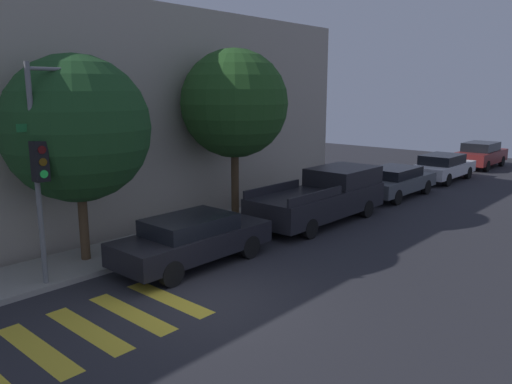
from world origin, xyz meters
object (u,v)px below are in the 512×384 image
sedan_near_corner (193,239)px  sedan_tail_of_row (481,154)px  sedan_far_end (442,167)px  pickup_truck (324,196)px  tree_midblock (234,104)px  traffic_light_pole (55,142)px  tree_near_corner (77,129)px  sedan_middle (394,181)px

sedan_near_corner → sedan_tail_of_row: 22.86m
sedan_far_end → pickup_truck: bearing=180.0°
sedan_near_corner → sedan_far_end: size_ratio=0.97×
sedan_near_corner → sedan_tail_of_row: bearing=-0.0°
sedan_near_corner → sedan_tail_of_row: sedan_tail_of_row is taller
sedan_near_corner → tree_midblock: tree_midblock is taller
sedan_far_end → tree_midblock: (-13.06, 2.20, 3.42)m
sedan_far_end → tree_midblock: tree_midblock is taller
traffic_light_pole → sedan_far_end: bearing=-3.6°
pickup_truck → tree_midblock: size_ratio=0.96×
traffic_light_pole → sedan_near_corner: (2.96, -1.27, -2.71)m
sedan_tail_of_row → traffic_light_pole: bearing=177.2°
pickup_truck → tree_near_corner: bearing=164.7°
traffic_light_pole → sedan_near_corner: bearing=-23.2°
sedan_near_corner → sedan_middle: sedan_near_corner is taller
sedan_near_corner → sedan_far_end: (16.97, 0.00, 0.00)m
traffic_light_pole → sedan_middle: 14.89m
sedan_far_end → sedan_tail_of_row: size_ratio=1.01×
sedan_middle → sedan_tail_of_row: bearing=-0.0°
sedan_middle → sedan_far_end: size_ratio=1.01×
sedan_far_end → sedan_tail_of_row: (5.88, -0.00, 0.08)m
sedan_tail_of_row → tree_near_corner: (-24.74, 2.20, 2.83)m
sedan_far_end → tree_near_corner: tree_near_corner is taller
traffic_light_pole → pickup_truck: size_ratio=0.91×
tree_midblock → pickup_truck: bearing=-44.1°
tree_midblock → traffic_light_pole: bearing=-172.3°
tree_near_corner → tree_midblock: bearing=0.0°
sedan_near_corner → sedan_tail_of_row: size_ratio=0.98×
traffic_light_pole → sedan_middle: traffic_light_pole is taller
sedan_near_corner → sedan_far_end: sedan_far_end is taller
traffic_light_pole → pickup_truck: bearing=-7.9°
sedan_middle → tree_near_corner: (-13.51, 2.20, 2.92)m
sedan_tail_of_row → tree_midblock: 19.37m
sedan_tail_of_row → tree_near_corner: size_ratio=0.82×
sedan_far_end → sedan_tail_of_row: sedan_tail_of_row is taller
pickup_truck → sedan_tail_of_row: bearing=-0.0°
tree_near_corner → sedan_tail_of_row: bearing=-5.1°
traffic_light_pole → sedan_tail_of_row: 25.98m
traffic_light_pole → sedan_middle: bearing=-5.0°
sedan_tail_of_row → tree_midblock: size_ratio=0.76×
traffic_light_pole → pickup_truck: traffic_light_pole is taller
sedan_middle → sedan_far_end: sedan_far_end is taller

